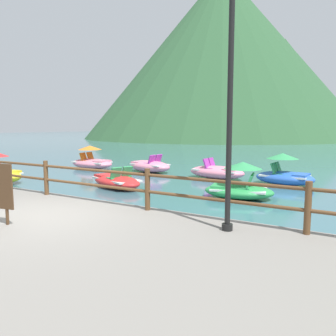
% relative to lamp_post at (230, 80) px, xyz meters
% --- Properties ---
extents(ground_plane, '(200.00, 200.00, 0.00)m').
position_rel_lamp_post_xyz_m(ground_plane, '(-3.81, 38.95, -3.10)').
color(ground_plane, '#3D6B75').
extents(dock_railing, '(23.92, 0.12, 0.95)m').
position_rel_lamp_post_xyz_m(dock_railing, '(-3.81, 0.50, -2.12)').
color(dock_railing, brown).
rests_on(dock_railing, promenade_dock).
extents(lamp_post, '(0.28, 0.28, 4.52)m').
position_rel_lamp_post_xyz_m(lamp_post, '(0.00, 0.00, 0.00)').
color(lamp_post, black).
rests_on(lamp_post, promenade_dock).
extents(pedal_boat_1, '(2.58, 1.36, 1.25)m').
position_rel_lamp_post_xyz_m(pedal_boat_1, '(-10.76, 7.83, -2.69)').
color(pedal_boat_1, pink).
rests_on(pedal_boat_1, ground).
extents(pedal_boat_2, '(2.40, 1.69, 1.18)m').
position_rel_lamp_post_xyz_m(pedal_boat_2, '(-1.35, 4.57, -2.71)').
color(pedal_boat_2, green).
rests_on(pedal_boat_2, ground).
extents(pedal_boat_4, '(2.83, 1.99, 0.83)m').
position_rel_lamp_post_xyz_m(pedal_boat_4, '(-5.96, 4.07, -2.84)').
color(pedal_boat_4, red).
rests_on(pedal_boat_4, ground).
extents(pedal_boat_5, '(2.33, 1.41, 1.24)m').
position_rel_lamp_post_xyz_m(pedal_boat_5, '(-0.67, 7.92, -2.68)').
color(pedal_boat_5, blue).
rests_on(pedal_boat_5, ground).
extents(pedal_boat_6, '(2.57, 1.56, 0.90)m').
position_rel_lamp_post_xyz_m(pedal_boat_6, '(-7.30, 8.29, -2.79)').
color(pedal_boat_6, pink).
rests_on(pedal_boat_6, ground).
extents(pedal_boat_7, '(2.62, 1.36, 0.89)m').
position_rel_lamp_post_xyz_m(pedal_boat_7, '(-3.56, 8.04, -2.80)').
color(pedal_boat_7, pink).
rests_on(pedal_boat_7, ground).
extents(cliff_headland, '(51.96, 51.96, 31.28)m').
position_rel_lamp_post_xyz_m(cliff_headland, '(-21.86, 58.01, 11.58)').
color(cliff_headland, '#2D5633').
rests_on(cliff_headland, ground).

